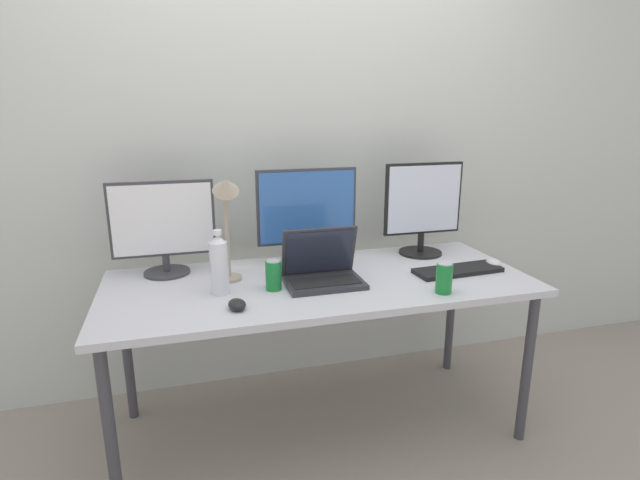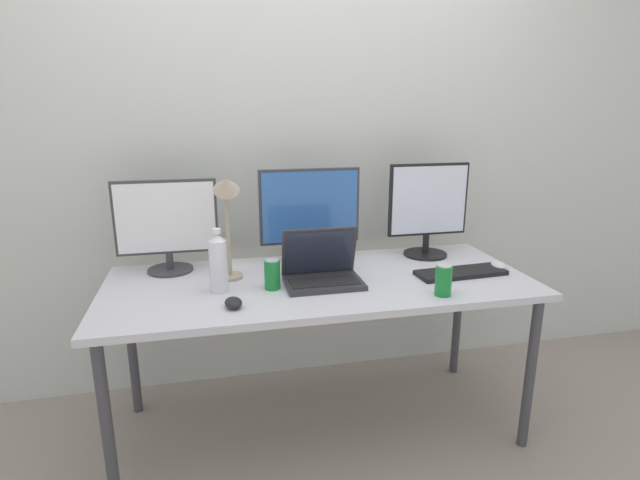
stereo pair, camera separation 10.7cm
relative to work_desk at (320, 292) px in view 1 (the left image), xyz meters
The scene contains 14 objects.
ground_plane 0.68m from the work_desk, ahead, with size 16.00×16.00×0.00m, color gray.
wall_back 0.85m from the work_desk, 90.00° to the left, with size 7.00×0.08×2.60m, color silver.
work_desk is the anchor object (origin of this frame).
monitor_left 0.75m from the work_desk, 157.64° to the left, with size 0.45×0.20×0.42m.
monitor_center 0.39m from the work_desk, 88.22° to the left, with size 0.48×0.21×0.45m.
monitor_right 0.71m from the work_desk, 21.57° to the left, with size 0.41×0.22×0.46m.
laptop_silver 0.12m from the work_desk, 85.85° to the right, with size 0.33×0.23×0.24m.
keyboard_main 0.64m from the work_desk, ahead, with size 0.41×0.14×0.02m, color black.
mouse_by_keyboard 0.84m from the work_desk, ahead, with size 0.07×0.10×0.04m, color silver.
mouse_by_laptop 0.45m from the work_desk, 149.57° to the right, with size 0.06×0.09×0.04m, color black.
water_bottle 0.47m from the work_desk, behind, with size 0.07×0.07×0.26m.
soda_can_near_keyboard 0.54m from the work_desk, 32.84° to the right, with size 0.07×0.07×0.13m.
soda_can_by_laptop 0.25m from the work_desk, 163.97° to the right, with size 0.07×0.07×0.13m.
desk_lamp 0.55m from the work_desk, 169.91° to the left, with size 0.11×0.18×0.48m.
Camera 1 is at (-0.56, -1.98, 1.48)m, focal length 28.00 mm.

